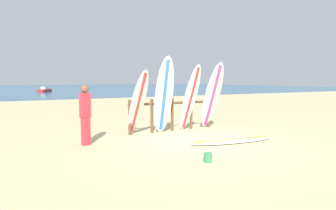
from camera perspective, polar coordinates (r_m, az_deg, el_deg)
The scene contains 11 objects.
ground_plane at distance 7.25m, azimuth 5.59°, elevation -7.70°, with size 120.00×120.00×0.00m, color #CCB784.
ocean_water at distance 64.06m, azimuth -23.85°, elevation 3.44°, with size 120.00×80.00×0.01m, color #1E5984.
surfboard_rack at distance 8.52m, azimuth 0.92°, elevation -1.31°, with size 2.98×0.09×1.06m.
surfboard_leaning_far_left at distance 7.71m, azimuth -6.53°, elevation 0.38°, with size 0.64×1.03×1.94m.
surfboard_leaning_left at distance 7.91m, azimuth -0.87°, elevation 1.97°, with size 0.64×0.81×2.34m.
surfboard_leaning_center_left at distance 8.39m, azimuth 4.81°, elevation 1.43°, with size 0.59×0.93×2.12m.
surfboard_leaning_center at distance 8.82m, azimuth 9.50°, elevation 1.83°, with size 0.65×1.06×2.21m.
surfboard_lying_on_sand at distance 7.29m, azimuth 13.74°, elevation -7.46°, with size 2.51×0.86×0.08m.
beachgoer_standing at distance 6.92m, azimuth -17.42°, elevation -1.48°, with size 0.29×0.25×1.53m.
small_boat_offshore at distance 41.70m, azimuth -25.10°, elevation 2.95°, with size 2.05×3.20×0.71m.
sand_bucket at distance 5.46m, azimuth 8.60°, elevation -11.11°, with size 0.17×0.17×0.19m, color #388C59.
Camera 1 is at (-3.84, -5.93, 1.63)m, focal length 28.25 mm.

